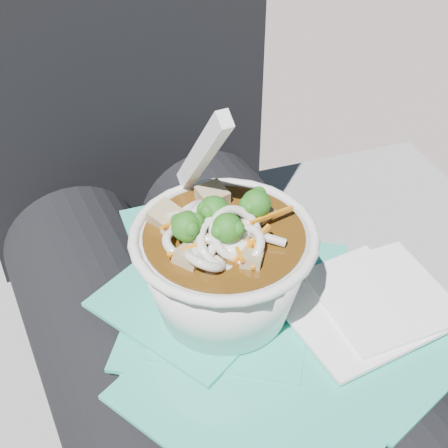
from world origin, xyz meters
name	(u,v)px	position (x,y,z in m)	size (l,w,h in m)	color
stone_ledge	(175,411)	(0.00, 0.15, 0.22)	(1.00, 0.50, 0.43)	gray
lap	(218,356)	(0.00, 0.00, 0.52)	(0.33, 0.48, 0.16)	black
person_body	(181,278)	(0.00, 0.09, 0.54)	(0.34, 0.94, 0.99)	black
plastic_bag	(248,318)	(0.01, -0.04, 0.61)	(0.31, 0.38, 0.01)	#2AB098
napkins	(365,303)	(0.11, -0.08, 0.62)	(0.15, 0.12, 0.01)	white
udon_bowl	(223,261)	(0.00, -0.02, 0.67)	(0.18, 0.18, 0.19)	white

